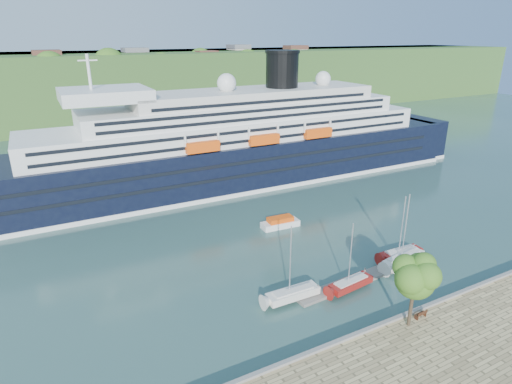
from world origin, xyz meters
name	(u,v)px	position (x,y,z in m)	size (l,w,h in m)	color
ground	(371,335)	(0.00, 0.00, 0.00)	(400.00, 400.00, 0.00)	#2A4A45
far_hillside	(108,86)	(0.00, 145.00, 12.00)	(400.00, 50.00, 24.00)	#2E5722
quay_coping	(373,327)	(0.00, -0.20, 1.15)	(220.00, 0.50, 0.30)	slate
cruise_ship	(227,120)	(7.42, 52.65, 13.69)	(121.91, 17.75, 27.38)	black
park_bench	(421,314)	(5.90, -1.20, 1.51)	(1.58, 0.65, 1.02)	#4A2715
promenade_tree	(414,288)	(3.79, -1.50, 5.60)	(5.56, 5.56, 9.20)	#31641A
floating_pontoon	(353,281)	(5.16, 9.01, 0.20)	(17.73, 2.17, 0.39)	gray
sailboat_white_near	(294,266)	(-3.98, 9.36, 4.78)	(7.41, 2.06, 9.57)	silver
sailboat_red	(353,259)	(3.72, 7.89, 4.46)	(6.90, 1.92, 8.92)	maroon
sailboat_white_far	(407,232)	(14.05, 9.09, 5.17)	(8.01, 2.23, 10.35)	silver
tender_launch	(280,222)	(5.62, 28.16, 0.90)	(6.52, 2.23, 1.80)	#EE4F0E
sailboat_extra	(404,230)	(15.18, 10.60, 4.67)	(7.23, 2.01, 9.34)	maroon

